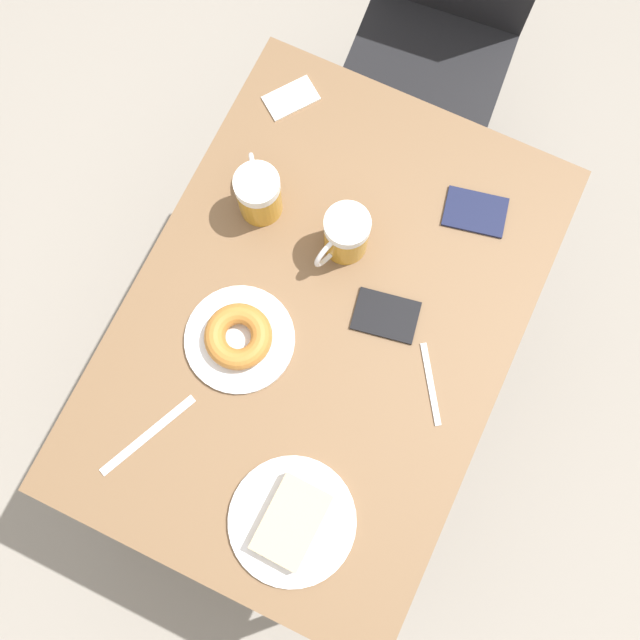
{
  "coord_description": "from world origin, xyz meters",
  "views": [
    {
      "loc": [
        0.14,
        -0.29,
        2.09
      ],
      "look_at": [
        0.0,
        0.0,
        0.74
      ],
      "focal_mm": 40.0,
      "sensor_mm": 36.0,
      "label": 1
    }
  ],
  "objects_px": {
    "plate_with_donut": "(239,338)",
    "beer_mug_center": "(259,193)",
    "knife": "(148,435)",
    "plate_with_cake": "(292,521)",
    "chair": "(443,17)",
    "fork": "(431,384)",
    "passport_far_edge": "(386,316)",
    "napkin_folded": "(291,98)",
    "passport_near_edge": "(475,212)",
    "beer_mug_left": "(345,235)"
  },
  "relations": [
    {
      "from": "fork",
      "to": "plate_with_cake",
      "type": "bearing_deg",
      "value": -110.76
    },
    {
      "from": "napkin_folded",
      "to": "passport_near_edge",
      "type": "height_order",
      "value": "passport_near_edge"
    },
    {
      "from": "plate_with_cake",
      "to": "passport_near_edge",
      "type": "xyz_separation_m",
      "value": [
        0.07,
        0.71,
        -0.01
      ]
    },
    {
      "from": "fork",
      "to": "beer_mug_left",
      "type": "bearing_deg",
      "value": 145.54
    },
    {
      "from": "plate_with_cake",
      "to": "beer_mug_center",
      "type": "xyz_separation_m",
      "value": [
        -0.33,
        0.54,
        0.05
      ]
    },
    {
      "from": "beer_mug_left",
      "to": "fork",
      "type": "bearing_deg",
      "value": -34.46
    },
    {
      "from": "beer_mug_left",
      "to": "plate_with_donut",
      "type": "bearing_deg",
      "value": -111.24
    },
    {
      "from": "plate_with_cake",
      "to": "passport_far_edge",
      "type": "relative_size",
      "value": 1.71
    },
    {
      "from": "beer_mug_center",
      "to": "passport_far_edge",
      "type": "height_order",
      "value": "beer_mug_center"
    },
    {
      "from": "beer_mug_center",
      "to": "passport_far_edge",
      "type": "xyz_separation_m",
      "value": [
        0.33,
        -0.1,
        -0.06
      ]
    },
    {
      "from": "chair",
      "to": "beer_mug_center",
      "type": "bearing_deg",
      "value": -105.91
    },
    {
      "from": "chair",
      "to": "passport_near_edge",
      "type": "distance_m",
      "value": 0.62
    },
    {
      "from": "passport_far_edge",
      "to": "knife",
      "type": "bearing_deg",
      "value": -127.58
    },
    {
      "from": "fork",
      "to": "passport_far_edge",
      "type": "relative_size",
      "value": 1.02
    },
    {
      "from": "napkin_folded",
      "to": "passport_near_edge",
      "type": "relative_size",
      "value": 0.9
    },
    {
      "from": "napkin_folded",
      "to": "beer_mug_center",
      "type": "bearing_deg",
      "value": -78.32
    },
    {
      "from": "passport_near_edge",
      "to": "fork",
      "type": "bearing_deg",
      "value": -81.01
    },
    {
      "from": "chair",
      "to": "passport_near_edge",
      "type": "height_order",
      "value": "chair"
    },
    {
      "from": "plate_with_cake",
      "to": "knife",
      "type": "bearing_deg",
      "value": 175.63
    },
    {
      "from": "beer_mug_left",
      "to": "passport_far_edge",
      "type": "bearing_deg",
      "value": -35.91
    },
    {
      "from": "plate_with_donut",
      "to": "knife",
      "type": "xyz_separation_m",
      "value": [
        -0.07,
        -0.24,
        -0.02
      ]
    },
    {
      "from": "beer_mug_left",
      "to": "napkin_folded",
      "type": "relative_size",
      "value": 1.03
    },
    {
      "from": "plate_with_donut",
      "to": "beer_mug_center",
      "type": "distance_m",
      "value": 0.29
    },
    {
      "from": "passport_near_edge",
      "to": "passport_far_edge",
      "type": "distance_m",
      "value": 0.29
    },
    {
      "from": "beer_mug_left",
      "to": "napkin_folded",
      "type": "bearing_deg",
      "value": 133.94
    },
    {
      "from": "chair",
      "to": "passport_near_edge",
      "type": "xyz_separation_m",
      "value": [
        0.27,
        -0.53,
        0.19
      ]
    },
    {
      "from": "plate_with_cake",
      "to": "beer_mug_center",
      "type": "bearing_deg",
      "value": 121.72
    },
    {
      "from": "plate_with_cake",
      "to": "knife",
      "type": "distance_m",
      "value": 0.32
    },
    {
      "from": "beer_mug_center",
      "to": "knife",
      "type": "distance_m",
      "value": 0.52
    },
    {
      "from": "knife",
      "to": "beer_mug_center",
      "type": "bearing_deg",
      "value": 91.59
    },
    {
      "from": "beer_mug_center",
      "to": "passport_near_edge",
      "type": "relative_size",
      "value": 0.87
    },
    {
      "from": "chair",
      "to": "napkin_folded",
      "type": "relative_size",
      "value": 6.92
    },
    {
      "from": "chair",
      "to": "fork",
      "type": "relative_size",
      "value": 6.21
    },
    {
      "from": "plate_with_cake",
      "to": "passport_far_edge",
      "type": "distance_m",
      "value": 0.43
    },
    {
      "from": "beer_mug_center",
      "to": "passport_far_edge",
      "type": "distance_m",
      "value": 0.35
    },
    {
      "from": "plate_with_donut",
      "to": "beer_mug_center",
      "type": "height_order",
      "value": "beer_mug_center"
    },
    {
      "from": "plate_with_donut",
      "to": "passport_far_edge",
      "type": "height_order",
      "value": "plate_with_donut"
    },
    {
      "from": "fork",
      "to": "chair",
      "type": "bearing_deg",
      "value": 109.79
    },
    {
      "from": "knife",
      "to": "passport_near_edge",
      "type": "distance_m",
      "value": 0.79
    },
    {
      "from": "fork",
      "to": "knife",
      "type": "xyz_separation_m",
      "value": [
        -0.45,
        -0.32,
        -0.0
      ]
    },
    {
      "from": "knife",
      "to": "passport_far_edge",
      "type": "distance_m",
      "value": 0.51
    },
    {
      "from": "plate_with_donut",
      "to": "fork",
      "type": "relative_size",
      "value": 1.53
    },
    {
      "from": "beer_mug_left",
      "to": "knife",
      "type": "relative_size",
      "value": 0.63
    },
    {
      "from": "plate_with_cake",
      "to": "beer_mug_center",
      "type": "distance_m",
      "value": 0.63
    },
    {
      "from": "fork",
      "to": "passport_near_edge",
      "type": "distance_m",
      "value": 0.37
    },
    {
      "from": "beer_mug_center",
      "to": "passport_near_edge",
      "type": "xyz_separation_m",
      "value": [
        0.4,
        0.17,
        -0.06
      ]
    },
    {
      "from": "chair",
      "to": "plate_with_cake",
      "type": "distance_m",
      "value": 1.27
    },
    {
      "from": "chair",
      "to": "beer_mug_left",
      "type": "distance_m",
      "value": 0.76
    },
    {
      "from": "plate_with_donut",
      "to": "beer_mug_center",
      "type": "bearing_deg",
      "value": 108.05
    },
    {
      "from": "napkin_folded",
      "to": "plate_with_donut",
      "type": "bearing_deg",
      "value": -74.93
    }
  ]
}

